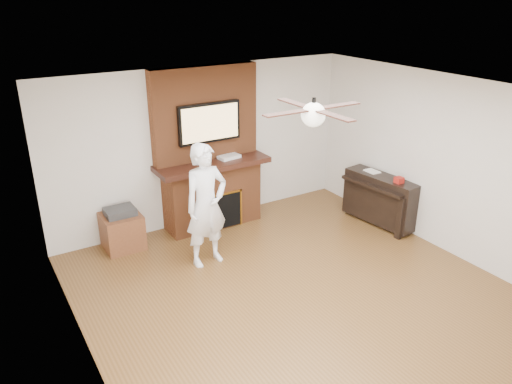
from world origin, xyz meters
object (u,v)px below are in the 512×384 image
fireplace (210,165)px  piano (380,198)px  person (206,205)px  side_table (122,230)px

fireplace → piano: size_ratio=1.95×
person → piano: person is taller
piano → person: bearing=166.1°
fireplace → person: bearing=-118.8°
fireplace → person: size_ratio=1.46×
person → side_table: person is taller
side_table → piano: 4.03m
side_table → piano: bearing=-19.7°
person → piano: size_ratio=1.34×
side_table → piano: piano is taller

